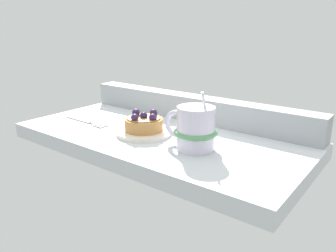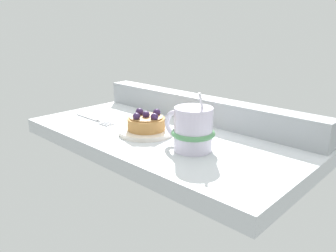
# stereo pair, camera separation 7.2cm
# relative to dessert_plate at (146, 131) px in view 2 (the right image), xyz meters

# --- Properties ---
(ground_plane) EXTENTS (0.69, 0.34, 0.04)m
(ground_plane) POSITION_rel_dessert_plate_xyz_m (0.02, 0.03, -0.02)
(ground_plane) COLOR silver
(window_rail_back) EXTENTS (0.68, 0.05, 0.06)m
(window_rail_back) POSITION_rel_dessert_plate_xyz_m (0.02, 0.17, 0.03)
(window_rail_back) COLOR #9EA3A8
(window_rail_back) RESTS_ON ground_plane
(dessert_plate) EXTENTS (0.13, 0.13, 0.01)m
(dessert_plate) POSITION_rel_dessert_plate_xyz_m (0.00, 0.00, 0.00)
(dessert_plate) COLOR silver
(dessert_plate) RESTS_ON ground_plane
(raspberry_tart) EXTENTS (0.09, 0.09, 0.05)m
(raspberry_tart) POSITION_rel_dessert_plate_xyz_m (-0.00, 0.00, 0.02)
(raspberry_tart) COLOR #B77F42
(raspberry_tart) RESTS_ON dessert_plate
(coffee_mug) EXTENTS (0.12, 0.09, 0.12)m
(coffee_mug) POSITION_rel_dessert_plate_xyz_m (0.14, -0.01, 0.04)
(coffee_mug) COLOR silver
(coffee_mug) RESTS_ON ground_plane
(dessert_fork) EXTENTS (0.15, 0.02, 0.01)m
(dessert_fork) POSITION_rel_dessert_plate_xyz_m (-0.19, -0.02, -0.00)
(dessert_fork) COLOR #B7B7BC
(dessert_fork) RESTS_ON ground_plane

